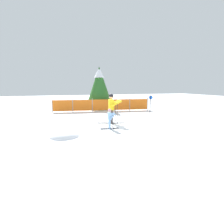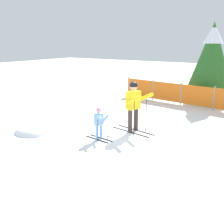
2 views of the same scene
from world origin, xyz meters
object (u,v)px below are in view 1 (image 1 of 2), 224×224
(skier_child, at_px, (110,117))
(safety_fence, at_px, (102,105))
(skier_adult, at_px, (112,106))
(trail_marker, at_px, (150,102))
(conifer_far, at_px, (99,83))

(skier_child, relative_size, safety_fence, 0.13)
(skier_adult, distance_m, trail_marker, 4.59)
(safety_fence, bearing_deg, skier_child, -101.05)
(skier_adult, relative_size, skier_child, 1.67)
(skier_adult, xyz_separation_m, conifer_far, (0.80, 6.13, 1.37))
(skier_child, distance_m, safety_fence, 6.07)
(skier_adult, bearing_deg, skier_child, -101.02)
(skier_child, height_order, trail_marker, trail_marker)
(trail_marker, bearing_deg, safety_fence, 144.78)
(safety_fence, distance_m, trail_marker, 4.02)
(safety_fence, height_order, trail_marker, trail_marker)
(skier_child, xyz_separation_m, trail_marker, (4.43, 3.65, 0.28))
(safety_fence, xyz_separation_m, conifer_far, (0.15, 1.44, 1.85))
(safety_fence, relative_size, conifer_far, 2.08)
(trail_marker, bearing_deg, conifer_far, 129.76)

